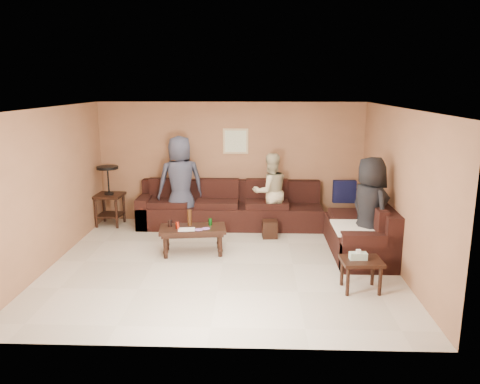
{
  "coord_description": "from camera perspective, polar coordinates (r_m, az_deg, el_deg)",
  "views": [
    {
      "loc": [
        0.54,
        -7.15,
        2.85
      ],
      "look_at": [
        0.25,
        0.85,
        1.0
      ],
      "focal_mm": 35.0,
      "sensor_mm": 36.0,
      "label": 1
    }
  ],
  "objects": [
    {
      "name": "wall_art",
      "position": [
        9.7,
        -0.54,
        6.21
      ],
      "size": [
        0.52,
        0.04,
        0.52
      ],
      "color": "tan",
      "rests_on": "ground"
    },
    {
      "name": "room",
      "position": [
        7.27,
        -2.22,
        3.6
      ],
      "size": [
        5.6,
        5.5,
        2.5
      ],
      "color": "beige",
      "rests_on": "ground"
    },
    {
      "name": "waste_bin",
      "position": [
        8.92,
        3.63,
        -4.51
      ],
      "size": [
        0.3,
        0.3,
        0.33
      ],
      "primitive_type": "cube",
      "rotation": [
        0.0,
        0.0,
        0.09
      ],
      "color": "black",
      "rests_on": "ground"
    },
    {
      "name": "end_table_left",
      "position": [
        9.93,
        -15.66,
        -0.31
      ],
      "size": [
        0.58,
        0.58,
        1.23
      ],
      "rotation": [
        0.0,
        0.0,
        -0.07
      ],
      "color": "black",
      "rests_on": "ground"
    },
    {
      "name": "side_table_right",
      "position": [
        6.83,
        14.51,
        -8.44
      ],
      "size": [
        0.58,
        0.49,
        0.61
      ],
      "rotation": [
        0.0,
        0.0,
        0.05
      ],
      "color": "black",
      "rests_on": "ground"
    },
    {
      "name": "person_left",
      "position": [
        9.4,
        -7.27,
        1.16
      ],
      "size": [
        1.06,
        0.87,
        1.87
      ],
      "primitive_type": "imported",
      "rotation": [
        0.0,
        0.0,
        3.49
      ],
      "color": "#333748",
      "rests_on": "ground"
    },
    {
      "name": "sectional_sofa",
      "position": [
        9.03,
        3.74,
        -3.24
      ],
      "size": [
        4.65,
        2.9,
        0.97
      ],
      "color": "black",
      "rests_on": "ground"
    },
    {
      "name": "person_right",
      "position": [
        7.86,
        15.5,
        -2.09
      ],
      "size": [
        0.84,
        1.0,
        1.73
      ],
      "primitive_type": "imported",
      "rotation": [
        0.0,
        0.0,
        1.98
      ],
      "color": "black",
      "rests_on": "ground"
    },
    {
      "name": "coffee_table",
      "position": [
        8.06,
        -5.81,
        -4.78
      ],
      "size": [
        1.18,
        0.7,
        0.75
      ],
      "rotation": [
        0.0,
        0.0,
        0.13
      ],
      "color": "black",
      "rests_on": "ground"
    },
    {
      "name": "person_middle",
      "position": [
        9.3,
        3.72,
        0.05
      ],
      "size": [
        0.9,
        0.8,
        1.53
      ],
      "primitive_type": "imported",
      "rotation": [
        0.0,
        0.0,
        3.49
      ],
      "color": "beige",
      "rests_on": "ground"
    }
  ]
}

